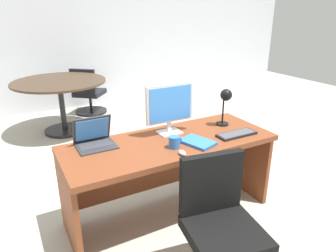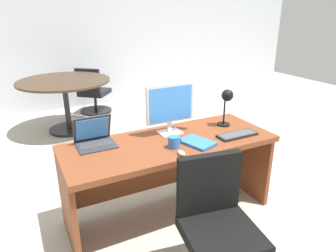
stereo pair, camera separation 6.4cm
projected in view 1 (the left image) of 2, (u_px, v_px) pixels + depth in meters
ground at (115, 151)px, 4.06m from camera, size 12.00×12.00×0.00m
back_wall at (67, 31)px, 5.44m from camera, size 10.00×0.10×2.80m
desk at (168, 159)px, 2.67m from camera, size 1.79×0.70×0.73m
monitor at (170, 105)px, 2.63m from camera, size 0.44×0.16×0.44m
laptop at (94, 136)px, 2.47m from camera, size 0.30×0.26×0.24m
keyboard at (237, 134)px, 2.67m from camera, size 0.36×0.13×0.02m
mouse at (182, 153)px, 2.31m from camera, size 0.05×0.08×0.04m
desk_lamp at (225, 100)px, 2.82m from camera, size 0.12×0.14×0.35m
book at (197, 142)px, 2.51m from camera, size 0.26×0.32×0.02m
coffee_mug at (174, 142)px, 2.42m from camera, size 0.11×0.09×0.10m
office_chair at (220, 236)px, 2.01m from camera, size 0.56×0.56×0.89m
meeting_table at (61, 93)px, 4.51m from camera, size 1.34×1.34×0.79m
meeting_chair_near at (89, 96)px, 5.43m from camera, size 0.65×0.65×0.83m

